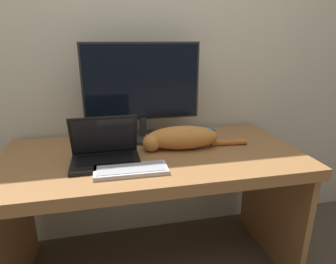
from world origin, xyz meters
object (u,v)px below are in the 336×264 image
at_px(cat, 181,138).
at_px(external_keyboard, 131,170).
at_px(monitor, 142,89).
at_px(laptop, 105,153).

bearing_deg(cat, external_keyboard, -136.26).
bearing_deg(external_keyboard, cat, 38.92).
xyz_separation_m(monitor, cat, (0.18, -0.21, -0.24)).
distance_m(monitor, external_keyboard, 0.54).
xyz_separation_m(monitor, external_keyboard, (-0.11, -0.44, -0.29)).
bearing_deg(monitor, external_keyboard, -104.51).
relative_size(monitor, cat, 1.11).
height_order(monitor, cat, monitor).
bearing_deg(cat, laptop, -161.76).
distance_m(laptop, cat, 0.42).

